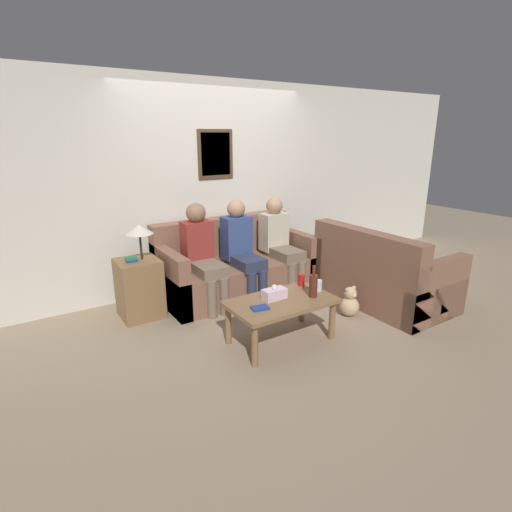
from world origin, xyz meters
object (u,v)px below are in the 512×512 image
at_px(person_left, 202,252).
at_px(person_right, 280,240).
at_px(drinking_glass, 318,285).
at_px(teddy_bear, 350,303).
at_px(coffee_table, 281,306).
at_px(couch_main, 235,268).
at_px(wine_bottle, 313,285).
at_px(couch_side, 381,277).
at_px(person_middle, 242,246).

distance_m(person_left, person_right, 1.09).
bearing_deg(drinking_glass, person_right, 71.59).
bearing_deg(teddy_bear, coffee_table, -177.10).
bearing_deg(couch_main, person_left, -162.47).
distance_m(couch_main, person_right, 0.68).
bearing_deg(wine_bottle, drinking_glass, 32.18).
bearing_deg(person_left, drinking_glass, -60.19).
relative_size(couch_side, drinking_glass, 13.59).
bearing_deg(person_middle, coffee_table, -102.45).
distance_m(couch_main, drinking_glass, 1.39).
distance_m(couch_side, drinking_glass, 1.14).
xyz_separation_m(couch_main, teddy_bear, (0.71, -1.31, -0.17)).
relative_size(couch_main, person_middle, 1.59).
distance_m(couch_main, teddy_bear, 1.50).
distance_m(couch_side, coffee_table, 1.58).
bearing_deg(teddy_bear, drinking_glass, -173.67).
bearing_deg(person_middle, teddy_bear, -56.79).
bearing_deg(couch_side, coffee_table, 94.75).
relative_size(drinking_glass, person_left, 0.09).
bearing_deg(person_middle, person_right, 3.45).
bearing_deg(person_right, couch_main, 163.96).
xyz_separation_m(couch_main, person_left, (-0.51, -0.16, 0.34)).
bearing_deg(person_left, teddy_bear, -43.16).
xyz_separation_m(wine_bottle, teddy_bear, (0.68, 0.15, -0.40)).
bearing_deg(teddy_bear, couch_main, 118.53).
bearing_deg(drinking_glass, coffee_table, 178.78).
height_order(wine_bottle, person_left, person_left).
height_order(couch_main, teddy_bear, couch_main).
xyz_separation_m(wine_bottle, person_right, (0.54, 1.29, 0.08)).
xyz_separation_m(couch_main, person_right, (0.58, -0.17, 0.32)).
relative_size(drinking_glass, person_right, 0.10).
distance_m(coffee_table, person_right, 1.49).
xyz_separation_m(person_middle, teddy_bear, (0.73, -1.11, -0.50)).
distance_m(couch_main, wine_bottle, 1.48).
bearing_deg(person_right, wine_bottle, -112.77).
height_order(coffee_table, person_middle, person_middle).
xyz_separation_m(couch_side, person_right, (-0.72, 1.06, 0.32)).
bearing_deg(drinking_glass, couch_side, 7.11).
relative_size(couch_main, drinking_glass, 16.96).
distance_m(coffee_table, teddy_bear, 1.01).
bearing_deg(drinking_glass, wine_bottle, -147.82).
xyz_separation_m(couch_main, couch_side, (1.30, -1.23, 0.00)).
height_order(coffee_table, wine_bottle, wine_bottle).
xyz_separation_m(couch_main, wine_bottle, (0.04, -1.46, 0.24)).
bearing_deg(person_left, person_middle, -4.65).
relative_size(couch_main, teddy_bear, 5.58).
bearing_deg(coffee_table, person_middle, 77.55).
relative_size(couch_main, wine_bottle, 6.03).
bearing_deg(person_left, couch_main, 17.53).
bearing_deg(couch_side, teddy_bear, 97.81).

